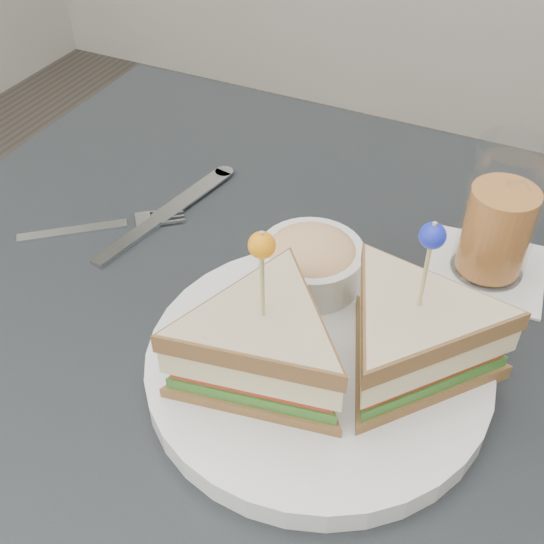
{
  "coord_description": "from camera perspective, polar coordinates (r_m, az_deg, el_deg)",
  "views": [
    {
      "loc": [
        0.2,
        -0.39,
        1.19
      ],
      "look_at": [
        0.01,
        0.01,
        0.8
      ],
      "focal_mm": 45.0,
      "sensor_mm": 36.0,
      "label": 1
    }
  ],
  "objects": [
    {
      "name": "plate_meal",
      "position": [
        0.54,
        4.88,
        -5.52
      ],
      "size": [
        0.36,
        0.36,
        0.17
      ],
      "rotation": [
        0.0,
        0.0,
        -0.34
      ],
      "color": "white",
      "rests_on": "table"
    },
    {
      "name": "cutlery_knife",
      "position": [
        0.74,
        -9.18,
        4.59
      ],
      "size": [
        0.06,
        0.21,
        0.01
      ],
      "rotation": [
        0.0,
        0.0,
        -0.18
      ],
      "color": "#B4B8BF",
      "rests_on": "table"
    },
    {
      "name": "cutlery_fork",
      "position": [
        0.74,
        -13.35,
        3.83
      ],
      "size": [
        0.15,
        0.13,
        0.01
      ],
      "rotation": [
        0.0,
        0.0,
        -0.88
      ],
      "color": "white",
      "rests_on": "table"
    },
    {
      "name": "table",
      "position": [
        0.68,
        -1.14,
        -8.26
      ],
      "size": [
        0.8,
        0.8,
        0.75
      ],
      "color": "black",
      "rests_on": "ground"
    },
    {
      "name": "drink_set",
      "position": [
        0.66,
        18.5,
        4.19
      ],
      "size": [
        0.12,
        0.12,
        0.14
      ],
      "rotation": [
        0.0,
        0.0,
        0.1
      ],
      "color": "white",
      "rests_on": "table"
    }
  ]
}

